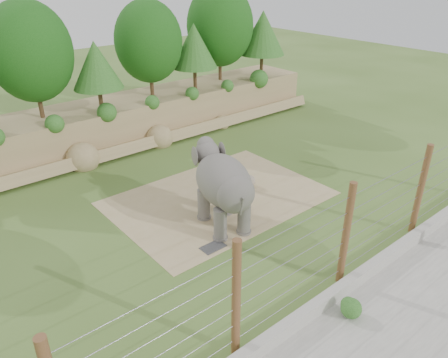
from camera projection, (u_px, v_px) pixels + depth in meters
ground at (254, 228)px, 18.87m from camera, size 90.00×90.00×0.00m
back_embankment at (117, 79)px, 26.10m from camera, size 30.00×5.52×8.77m
dirt_patch at (219, 198)px, 21.21m from camera, size 10.00×7.00×0.02m
drain_grate at (213, 247)px, 17.57m from camera, size 1.00×0.60×0.03m
elephant at (223, 191)px, 18.30m from camera, size 2.83×4.49×3.37m
stone_ball at (249, 181)px, 22.09m from camera, size 0.65×0.65×0.65m
retaining_wall at (352, 282)px, 15.34m from camera, size 26.00×0.35×0.50m
walkway at (403, 319)px, 14.08m from camera, size 26.00×4.00×0.01m
barrier_fence at (346, 234)px, 14.89m from camera, size 20.26×0.26×4.00m
walkway_shrub at (350, 309)px, 14.02m from camera, size 0.70×0.70×0.70m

